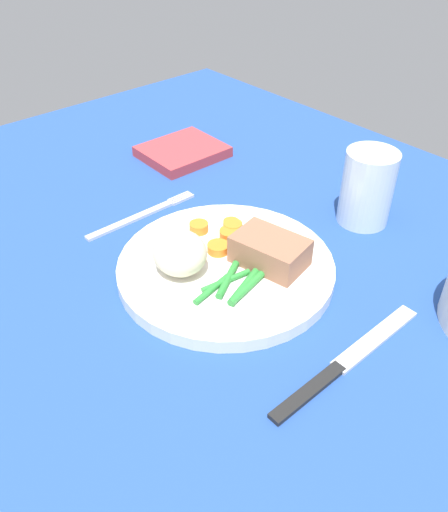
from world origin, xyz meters
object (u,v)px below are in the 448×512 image
at_px(dinner_plate, 224,269).
at_px(meat_portion, 270,251).
at_px(fork, 142,215).
at_px(water_glass, 367,192).
at_px(napkin, 183,152).
at_px(knife, 345,363).

relative_size(dinner_plate, meat_portion, 3.09).
height_order(meat_portion, fork, meat_portion).
xyz_separation_m(meat_portion, water_glass, (0.00, 0.17, 0.01)).
bearing_deg(meat_portion, napkin, 160.24).
bearing_deg(dinner_plate, water_glass, 80.48).
xyz_separation_m(meat_portion, knife, (0.14, -0.04, -0.03)).
bearing_deg(knife, meat_portion, 165.23).
bearing_deg(water_glass, knife, -56.53).
bearing_deg(fork, meat_portion, 8.18).
relative_size(meat_portion, fork, 0.48).
bearing_deg(knife, napkin, 162.85).
bearing_deg(water_glass, napkin, -168.00).
xyz_separation_m(dinner_plate, water_glass, (0.04, 0.21, 0.03)).
bearing_deg(dinner_plate, fork, -179.09).
distance_m(fork, knife, 0.34).
distance_m(fork, water_glass, 0.29).
height_order(meat_portion, knife, meat_portion).
bearing_deg(dinner_plate, meat_portion, 49.40).
bearing_deg(napkin, fork, -55.27).
distance_m(meat_portion, knife, 0.15).
height_order(knife, water_glass, water_glass).
bearing_deg(knife, water_glass, 124.97).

